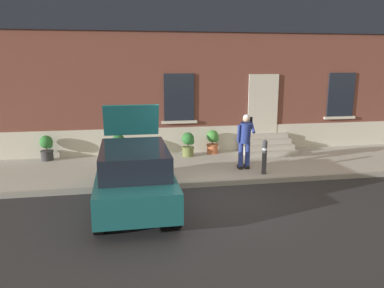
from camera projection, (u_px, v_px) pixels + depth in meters
name	position (u px, v px, depth m)	size (l,w,h in m)	color
ground_plane	(209.00, 198.00, 9.78)	(80.00, 80.00, 0.00)	#232326
sidewalk	(191.00, 167.00, 12.46)	(24.00, 3.60, 0.15)	#99968E
curb_edge	(202.00, 184.00, 10.67)	(24.00, 0.12, 0.15)	gray
building_facade	(179.00, 54.00, 14.08)	(24.00, 1.52, 7.50)	brown
entrance_stoop	(266.00, 145.00, 14.19)	(1.92, 1.28, 0.64)	#9E998E
hatchback_car_teal	(134.00, 175.00, 9.07)	(1.81, 4.08, 2.34)	#165156
bollard_near_person	(264.00, 156.00, 11.27)	(0.15, 0.15, 1.04)	#333338
bollard_far_left	(159.00, 160.00, 10.72)	(0.15, 0.15, 1.04)	#333338
person_on_phone	(245.00, 138.00, 11.68)	(0.51, 0.50, 1.75)	navy
planter_charcoal	(47.00, 147.00, 12.90)	(0.44, 0.44, 0.86)	#2D2D30
planter_cream	(119.00, 146.00, 13.14)	(0.44, 0.44, 0.86)	beige
planter_olive	(188.00, 144.00, 13.47)	(0.44, 0.44, 0.86)	#606B38
planter_terracotta	(213.00, 141.00, 13.90)	(0.44, 0.44, 0.86)	#B25B38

